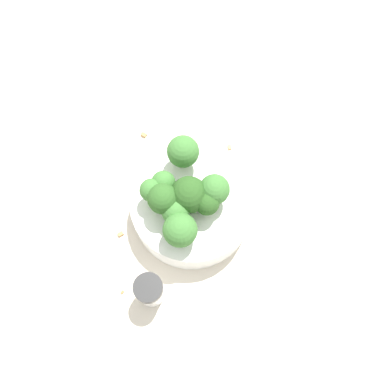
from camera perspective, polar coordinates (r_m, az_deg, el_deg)
The scene contains 17 objects.
ground_plane at distance 0.63m, azimuth -0.00°, elevation -3.09°, with size 3.00×3.00×0.00m, color beige.
bowl at distance 0.60m, azimuth -0.00°, elevation -2.21°, with size 0.19×0.19×0.05m, color white.
broccoli_floret_0 at distance 0.57m, azimuth -1.37°, elevation 6.12°, with size 0.05×0.05×0.06m.
broccoli_floret_1 at distance 0.54m, azimuth -0.75°, elevation -0.23°, with size 0.05×0.05×0.06m.
broccoli_floret_2 at distance 0.54m, azimuth 2.20°, elevation -1.92°, with size 0.04×0.04×0.05m.
broccoli_floret_3 at distance 0.54m, azimuth 3.43°, elevation 0.36°, with size 0.05×0.05×0.06m.
broccoli_floret_4 at distance 0.54m, azimuth -2.35°, elevation -3.19°, with size 0.04×0.04×0.05m.
broccoli_floret_5 at distance 0.55m, azimuth -6.22°, elevation 0.20°, with size 0.03×0.03×0.05m.
broccoli_floret_6 at distance 0.54m, azimuth -4.45°, elevation -1.13°, with size 0.05×0.05×0.06m.
broccoli_floret_7 at distance 0.56m, azimuth -4.37°, elevation 1.31°, with size 0.04×0.04×0.05m.
broccoli_floret_8 at distance 0.53m, azimuth -1.82°, elevation -5.84°, with size 0.05×0.05×0.06m.
pepper_shaker at distance 0.56m, azimuth -6.41°, elevation -14.70°, with size 0.04×0.04×0.07m.
almond_crumb_0 at distance 0.69m, azimuth -7.39°, elevation 8.72°, with size 0.01×0.01×0.01m, color #AD7F4C.
almond_crumb_1 at distance 0.68m, azimuth 5.77°, elevation 6.88°, with size 0.01×0.01×0.01m, color tan.
almond_crumb_2 at distance 0.66m, azimuth -6.98°, elevation 3.24°, with size 0.01×0.01×0.01m, color olive.
almond_crumb_3 at distance 0.60m, azimuth -10.39°, elevation -14.95°, with size 0.01×0.00×0.01m, color olive.
almond_crumb_4 at distance 0.62m, azimuth -10.87°, elevation -6.27°, with size 0.01×0.01×0.01m, color #AD7F4C.
Camera 1 is at (-0.17, -0.14, 0.59)m, focal length 35.00 mm.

